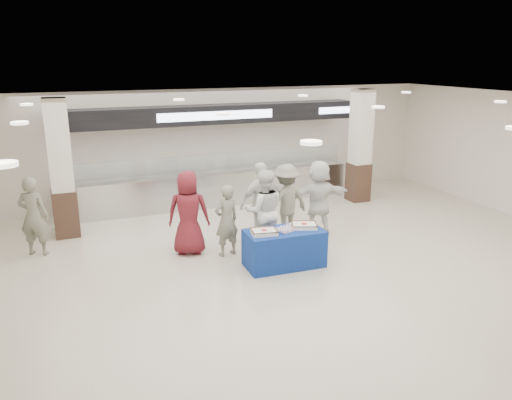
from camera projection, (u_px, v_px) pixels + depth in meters
name	position (u px, v px, depth m)	size (l,w,h in m)	color
ground	(301.00, 279.00, 9.48)	(14.00, 14.00, 0.00)	beige
serving_line	(214.00, 164.00, 13.96)	(8.70, 0.85, 2.80)	#BABCC1
column_left	(61.00, 172.00, 11.35)	(0.55, 0.55, 3.20)	#332017
column_right	(360.00, 149.00, 14.24)	(0.55, 0.55, 3.20)	#332017
display_table	(284.00, 248.00, 9.97)	(1.55, 0.78, 0.75)	navy
sheet_cake_left	(264.00, 231.00, 9.66)	(0.55, 0.46, 0.10)	white
sheet_cake_right	(304.00, 225.00, 10.02)	(0.60, 0.54, 0.10)	white
cupcake_tray	(287.00, 229.00, 9.87)	(0.48, 0.42, 0.07)	#B2B2B7
civilian_maroon	(189.00, 213.00, 10.48)	(0.88, 0.57, 1.81)	maroon
soldier_a	(227.00, 220.00, 10.42)	(0.56, 0.37, 1.53)	slate
chef_tall	(264.00, 211.00, 10.65)	(0.87, 0.68, 1.78)	white
chef_short	(262.00, 203.00, 11.10)	(1.08, 0.45, 1.85)	white
soldier_b	(286.00, 202.00, 11.40)	(1.12, 0.65, 1.74)	slate
civilian_white	(318.00, 197.00, 11.69)	(1.64, 0.52, 1.77)	white
soldier_bg	(34.00, 216.00, 10.42)	(0.62, 0.41, 1.71)	slate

